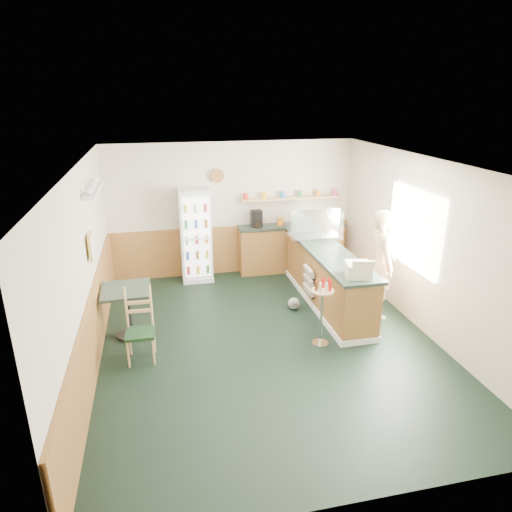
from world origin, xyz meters
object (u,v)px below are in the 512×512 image
object	(u,v)px
display_case	(315,224)
cash_register	(358,270)
shopkeeper	(381,264)
cafe_chair	(140,322)
condiment_stand	(322,303)
cafe_table	(127,303)
drinks_fridge	(196,236)

from	to	relation	value
display_case	cash_register	distance (m)	1.93
shopkeeper	cafe_chair	size ratio (longest dim) A/B	1.72
condiment_stand	cafe_table	bearing A→B (deg)	163.00
shopkeeper	cafe_table	bearing A→B (deg)	96.02
cash_register	condiment_stand	world-z (taller)	cash_register
cafe_chair	cafe_table	bearing A→B (deg)	108.27
condiment_stand	cash_register	bearing A→B (deg)	11.03
drinks_fridge	cafe_chair	distance (m)	2.97
shopkeeper	display_case	bearing A→B (deg)	35.90
cash_register	cafe_table	world-z (taller)	cash_register
cafe_table	condiment_stand	bearing A→B (deg)	-17.00
drinks_fridge	shopkeeper	xyz separation A→B (m)	(2.85, -2.25, 0.00)
display_case	cafe_table	xyz separation A→B (m)	(-3.40, -1.18, -0.71)
condiment_stand	cafe_chair	bearing A→B (deg)	175.22
drinks_fridge	shopkeeper	size ratio (longest dim) A/B	1.00
condiment_stand	display_case	bearing A→B (deg)	74.08
display_case	condiment_stand	xyz separation A→B (m)	(-0.58, -2.04, -0.60)
display_case	shopkeeper	size ratio (longest dim) A/B	0.51
shopkeeper	cafe_table	size ratio (longest dim) A/B	2.28
cash_register	display_case	bearing A→B (deg)	102.44
shopkeeper	condiment_stand	world-z (taller)	shopkeeper
drinks_fridge	display_case	xyz separation A→B (m)	(2.15, -0.93, 0.36)
drinks_fridge	condiment_stand	world-z (taller)	drinks_fridge
shopkeeper	condiment_stand	xyz separation A→B (m)	(-1.28, -0.72, -0.24)
cash_register	shopkeeper	bearing A→B (deg)	53.12
drinks_fridge	cafe_table	xyz separation A→B (m)	(-1.25, -2.11, -0.35)
drinks_fridge	display_case	size ratio (longest dim) A/B	1.94
shopkeeper	cafe_table	world-z (taller)	shopkeeper
shopkeeper	drinks_fridge	bearing A→B (deg)	59.70
display_case	condiment_stand	size ratio (longest dim) A/B	0.92
display_case	cafe_table	world-z (taller)	display_case
condiment_stand	cafe_chair	distance (m)	2.64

